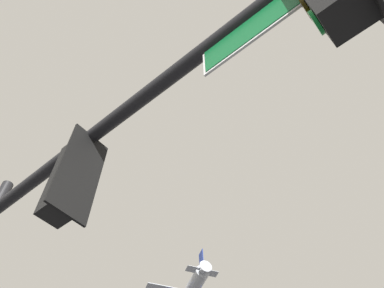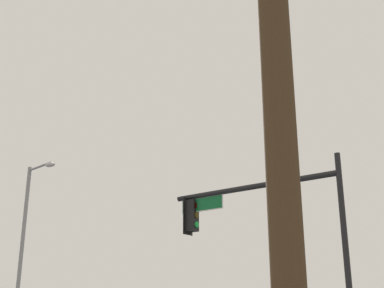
{
  "view_description": "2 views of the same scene",
  "coord_description": "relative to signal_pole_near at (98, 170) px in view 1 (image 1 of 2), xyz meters",
  "views": [
    {
      "loc": [
        -2.23,
        -8.95,
        1.63
      ],
      "look_at": [
        -4.19,
        -6.05,
        6.09
      ],
      "focal_mm": 35.0,
      "sensor_mm": 36.0,
      "label": 1
    },
    {
      "loc": [
        -11.22,
        8.26,
        1.23
      ],
      "look_at": [
        -2.3,
        -6.76,
        7.12
      ],
      "focal_mm": 50.0,
      "sensor_mm": 36.0,
      "label": 2
    }
  ],
  "objects": [
    {
      "name": "signal_pole_near",
      "position": [
        0.0,
        0.0,
        0.0
      ],
      "size": [
        6.05,
        0.89,
        6.07
      ],
      "color": "black",
      "rests_on": "ground_plane"
    }
  ]
}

